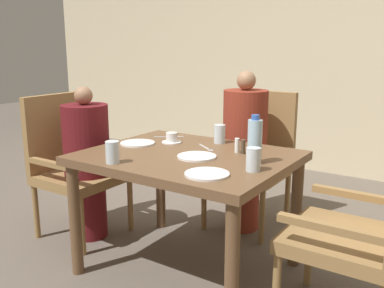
{
  "coord_description": "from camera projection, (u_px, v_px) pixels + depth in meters",
  "views": [
    {
      "loc": [
        1.37,
        -2.0,
        1.36
      ],
      "look_at": [
        0.0,
        0.05,
        0.79
      ],
      "focal_mm": 40.0,
      "sensor_mm": 36.0,
      "label": 1
    }
  ],
  "objects": [
    {
      "name": "wall_back",
      "position": [
        327.0,
        41.0,
        4.44
      ],
      "size": [
        8.0,
        0.06,
        2.8
      ],
      "color": "beige",
      "rests_on": "ground_plane"
    },
    {
      "name": "salt_shaker",
      "position": [
        237.0,
        145.0,
        2.52
      ],
      "size": [
        0.03,
        0.03,
        0.09
      ],
      "color": "white",
      "rests_on": "dining_table"
    },
    {
      "name": "chair_left_side",
      "position": [
        73.0,
        161.0,
        3.09
      ],
      "size": [
        0.54,
        0.54,
        1.02
      ],
      "color": "olive",
      "rests_on": "ground_plane"
    },
    {
      "name": "chair_far_side",
      "position": [
        253.0,
        155.0,
        3.27
      ],
      "size": [
        0.54,
        0.54,
        1.02
      ],
      "color": "olive",
      "rests_on": "ground_plane"
    },
    {
      "name": "plate_dessert_center",
      "position": [
        138.0,
        143.0,
        2.75
      ],
      "size": [
        0.22,
        0.22,
        0.01
      ],
      "color": "white",
      "rests_on": "dining_table"
    },
    {
      "name": "glass_tall_far",
      "position": [
        220.0,
        134.0,
        2.77
      ],
      "size": [
        0.07,
        0.07,
        0.12
      ],
      "color": "silver",
      "rests_on": "dining_table"
    },
    {
      "name": "plate_main_right",
      "position": [
        207.0,
        174.0,
        2.09
      ],
      "size": [
        0.22,
        0.22,
        0.01
      ],
      "color": "white",
      "rests_on": "dining_table"
    },
    {
      "name": "ground_plane",
      "position": [
        188.0,
        268.0,
        2.67
      ],
      "size": [
        16.0,
        16.0,
        0.0
      ],
      "primitive_type": "plane",
      "color": "#60564C"
    },
    {
      "name": "water_bottle",
      "position": [
        255.0,
        141.0,
        2.27
      ],
      "size": [
        0.08,
        0.08,
        0.26
      ],
      "color": "#A3C6DB",
      "rests_on": "dining_table"
    },
    {
      "name": "chair_right_side",
      "position": [
        365.0,
        224.0,
        2.0
      ],
      "size": [
        0.54,
        0.54,
        1.02
      ],
      "color": "olive",
      "rests_on": "ground_plane"
    },
    {
      "name": "dining_table",
      "position": [
        188.0,
        170.0,
        2.52
      ],
      "size": [
        1.18,
        0.95,
        0.74
      ],
      "color": "brown",
      "rests_on": "ground_plane"
    },
    {
      "name": "teacup_with_saucer",
      "position": [
        172.0,
        139.0,
        2.78
      ],
      "size": [
        0.13,
        0.13,
        0.07
      ],
      "color": "white",
      "rests_on": "dining_table"
    },
    {
      "name": "glass_tall_mid",
      "position": [
        253.0,
        159.0,
        2.15
      ],
      "size": [
        0.07,
        0.07,
        0.12
      ],
      "color": "silver",
      "rests_on": "dining_table"
    },
    {
      "name": "glass_tall_near",
      "position": [
        112.0,
        152.0,
        2.29
      ],
      "size": [
        0.07,
        0.07,
        0.12
      ],
      "color": "silver",
      "rests_on": "dining_table"
    },
    {
      "name": "plate_main_left",
      "position": [
        197.0,
        157.0,
        2.42
      ],
      "size": [
        0.22,
        0.22,
        0.01
      ],
      "color": "white",
      "rests_on": "dining_table"
    },
    {
      "name": "pepper_shaker",
      "position": [
        243.0,
        147.0,
        2.5
      ],
      "size": [
        0.03,
        0.03,
        0.08
      ],
      "color": "#4C3D2D",
      "rests_on": "dining_table"
    },
    {
      "name": "diner_in_far_chair",
      "position": [
        244.0,
        150.0,
        3.13
      ],
      "size": [
        0.32,
        0.32,
        1.18
      ],
      "color": "maroon",
      "rests_on": "ground_plane"
    },
    {
      "name": "diner_in_left_chair",
      "position": [
        87.0,
        162.0,
        3.0
      ],
      "size": [
        0.32,
        0.32,
        1.09
      ],
      "color": "#5B1419",
      "rests_on": "ground_plane"
    },
    {
      "name": "knife_beside_plate",
      "position": [
        170.0,
        137.0,
        2.96
      ],
      "size": [
        0.17,
        0.14,
        0.0
      ],
      "color": "silver",
      "rests_on": "dining_table"
    },
    {
      "name": "fork_beside_plate",
      "position": [
        207.0,
        148.0,
        2.63
      ],
      "size": [
        0.17,
        0.13,
        0.0
      ],
      "color": "silver",
      "rests_on": "dining_table"
    }
  ]
}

